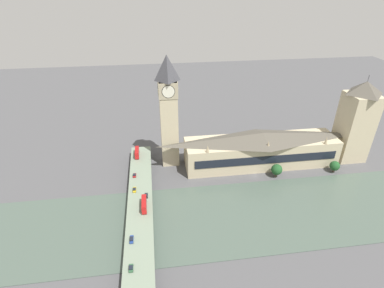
# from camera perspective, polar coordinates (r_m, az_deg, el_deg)

# --- Properties ---
(ground_plane) EXTENTS (600.00, 600.00, 0.00)m
(ground_plane) POSITION_cam_1_polar(r_m,az_deg,el_deg) (201.99, 11.89, -6.06)
(ground_plane) COLOR #4C4C4F
(river_water) EXTENTS (56.84, 360.00, 0.30)m
(river_water) POSITION_cam_1_polar(r_m,az_deg,el_deg) (177.12, 15.46, -12.36)
(river_water) COLOR #47564C
(river_water) RESTS_ON ground_plane
(parliament_hall) EXTENTS (23.84, 103.69, 24.10)m
(parliament_hall) POSITION_cam_1_polar(r_m,az_deg,el_deg) (209.75, 13.03, -0.88)
(parliament_hall) COLOR #C1B28E
(parliament_hall) RESTS_ON ground_plane
(clock_tower) EXTENTS (12.50, 12.50, 74.84)m
(clock_tower) POSITION_cam_1_polar(r_m,az_deg,el_deg) (194.24, -4.49, 6.62)
(clock_tower) COLOR #C1B28E
(clock_tower) RESTS_ON ground_plane
(victoria_tower) EXTENTS (18.95, 18.95, 60.48)m
(victoria_tower) POSITION_cam_1_polar(r_m,az_deg,el_deg) (233.42, 28.73, 3.78)
(victoria_tower) COLOR #C1B28E
(victoria_tower) RESTS_ON ground_plane
(road_bridge) EXTENTS (145.67, 13.63, 6.37)m
(road_bridge) POSITION_cam_1_polar(r_m,az_deg,el_deg) (162.41, -9.91, -13.71)
(road_bridge) COLOR #5D6A59
(road_bridge) RESTS_ON ground_plane
(double_decker_bus_lead) EXTENTS (10.90, 2.66, 4.94)m
(double_decker_bus_lead) POSITION_cam_1_polar(r_m,az_deg,el_deg) (209.28, -10.44, -1.57)
(double_decker_bus_lead) COLOR red
(double_decker_bus_lead) RESTS_ON road_bridge
(double_decker_bus_mid) EXTENTS (11.30, 2.59, 4.86)m
(double_decker_bus_mid) POSITION_cam_1_polar(r_m,az_deg,el_deg) (164.32, -9.11, -11.22)
(double_decker_bus_mid) COLOR red
(double_decker_bus_mid) RESTS_ON road_bridge
(car_northbound_lead) EXTENTS (3.94, 1.93, 1.52)m
(car_northbound_lead) POSITION_cam_1_polar(r_m,az_deg,el_deg) (189.87, -10.90, -5.87)
(car_northbound_lead) COLOR maroon
(car_northbound_lead) RESTS_ON road_bridge
(car_northbound_mid) EXTENTS (4.15, 1.83, 1.42)m
(car_northbound_mid) POSITION_cam_1_polar(r_m,az_deg,el_deg) (172.90, -8.72, -9.66)
(car_northbound_mid) COLOR black
(car_northbound_mid) RESTS_ON road_bridge
(car_northbound_tail) EXTENTS (4.58, 1.87, 1.42)m
(car_northbound_tail) POSITION_cam_1_polar(r_m,az_deg,el_deg) (178.21, -10.90, -8.52)
(car_northbound_tail) COLOR gold
(car_northbound_tail) RESTS_ON road_bridge
(car_southbound_tail) EXTENTS (4.79, 1.75, 1.47)m
(car_southbound_tail) POSITION_cam_1_polar(r_m,az_deg,el_deg) (150.04, -11.44, -17.36)
(car_southbound_tail) COLOR navy
(car_southbound_tail) RESTS_ON road_bridge
(car_southbound_extra) EXTENTS (3.97, 1.88, 1.40)m
(car_southbound_extra) POSITION_cam_1_polar(r_m,az_deg,el_deg) (139.48, -11.54, -22.14)
(car_southbound_extra) COLOR #2D5638
(car_southbound_extra) RESTS_ON road_bridge
(tree_embankment_near) EXTENTS (6.53, 6.53, 8.14)m
(tree_embankment_near) POSITION_cam_1_polar(r_m,az_deg,el_deg) (220.73, 25.54, -3.78)
(tree_embankment_near) COLOR brown
(tree_embankment_near) RESTS_ON ground_plane
(tree_embankment_mid) EXTENTS (7.14, 7.14, 9.18)m
(tree_embankment_mid) POSITION_cam_1_polar(r_m,az_deg,el_deg) (201.93, 15.84, -4.71)
(tree_embankment_mid) COLOR brown
(tree_embankment_mid) RESTS_ON ground_plane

